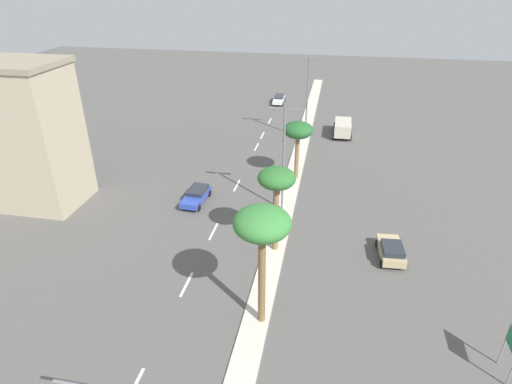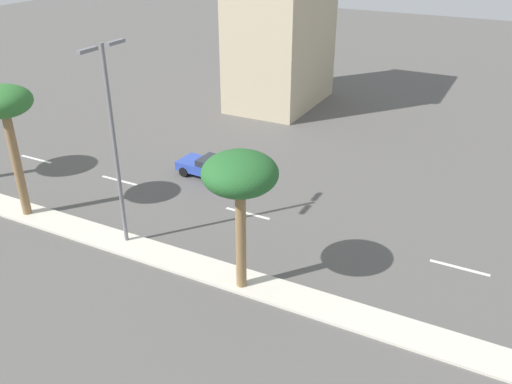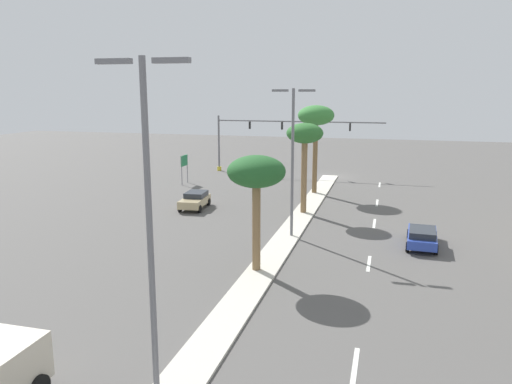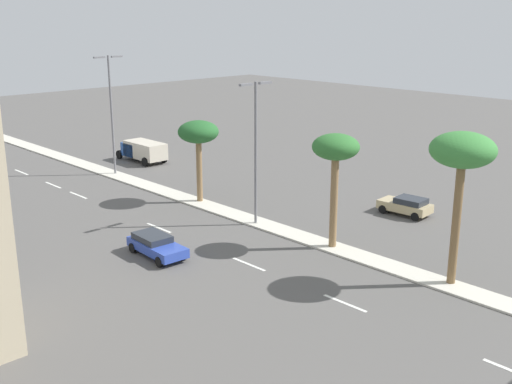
{
  "view_description": "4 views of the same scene",
  "coord_description": "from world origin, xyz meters",
  "px_view_note": "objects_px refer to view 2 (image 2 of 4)",
  "views": [
    {
      "loc": [
        3.98,
        -10.46,
        20.97
      ],
      "look_at": [
        -2.3,
        22.56,
        3.3
      ],
      "focal_mm": 29.85,
      "sensor_mm": 36.0,
      "label": 1
    },
    {
      "loc": [
        17.82,
        42.56,
        15.22
      ],
      "look_at": [
        -3.48,
        31.57,
        2.86
      ],
      "focal_mm": 37.94,
      "sensor_mm": 36.0,
      "label": 2
    },
    {
      "loc": [
        -6.62,
        58.58,
        10.12
      ],
      "look_at": [
        1.78,
        27.52,
        3.48
      ],
      "focal_mm": 34.77,
      "sensor_mm": 36.0,
      "label": 3
    },
    {
      "loc": [
        -29.97,
        -5.31,
        14.6
      ],
      "look_at": [
        -3.86,
        21.89,
        3.9
      ],
      "focal_mm": 43.95,
      "sensor_mm": 36.0,
      "label": 4
    }
  ],
  "objects_px": {
    "palm_tree_center": "(4,107)",
    "sedan_blue_center": "(213,167)",
    "commercial_building": "(281,23)",
    "palm_tree_left": "(240,177)",
    "street_lamp_rear": "(113,133)"
  },
  "relations": [
    {
      "from": "palm_tree_center",
      "to": "sedan_blue_center",
      "type": "height_order",
      "value": "palm_tree_center"
    },
    {
      "from": "street_lamp_rear",
      "to": "sedan_blue_center",
      "type": "bearing_deg",
      "value": -179.58
    },
    {
      "from": "street_lamp_rear",
      "to": "palm_tree_center",
      "type": "bearing_deg",
      "value": -87.23
    },
    {
      "from": "palm_tree_left",
      "to": "palm_tree_center",
      "type": "bearing_deg",
      "value": -91.18
    },
    {
      "from": "commercial_building",
      "to": "street_lamp_rear",
      "type": "distance_m",
      "value": 24.94
    },
    {
      "from": "palm_tree_center",
      "to": "palm_tree_left",
      "type": "bearing_deg",
      "value": 88.82
    },
    {
      "from": "commercial_building",
      "to": "palm_tree_center",
      "type": "relative_size",
      "value": 1.89
    },
    {
      "from": "commercial_building",
      "to": "palm_tree_left",
      "type": "bearing_deg",
      "value": 21.42
    },
    {
      "from": "palm_tree_center",
      "to": "sedan_blue_center",
      "type": "distance_m",
      "value": 12.65
    },
    {
      "from": "palm_tree_center",
      "to": "street_lamp_rear",
      "type": "bearing_deg",
      "value": 92.77
    },
    {
      "from": "palm_tree_center",
      "to": "sedan_blue_center",
      "type": "xyz_separation_m",
      "value": [
        -9.05,
        6.79,
        -5.66
      ]
    },
    {
      "from": "palm_tree_left",
      "to": "street_lamp_rear",
      "type": "xyz_separation_m",
      "value": [
        -0.62,
        -7.15,
        0.44
      ]
    },
    {
      "from": "commercial_building",
      "to": "palm_tree_center",
      "type": "height_order",
      "value": "commercial_building"
    },
    {
      "from": "palm_tree_center",
      "to": "sedan_blue_center",
      "type": "relative_size",
      "value": 1.63
    },
    {
      "from": "commercial_building",
      "to": "palm_tree_left",
      "type": "relative_size",
      "value": 2.14
    }
  ]
}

